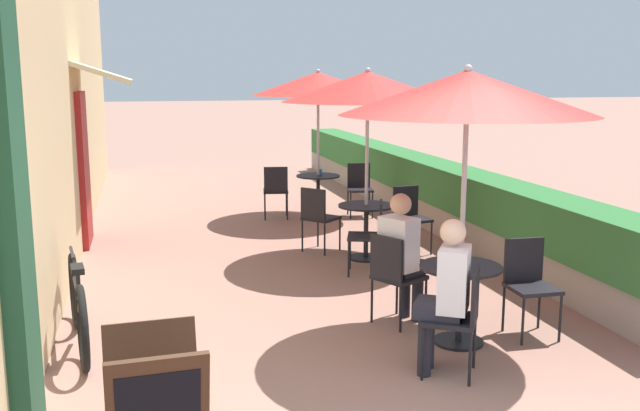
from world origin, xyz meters
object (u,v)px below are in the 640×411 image
at_px(patio_table_mid, 366,221).
at_px(patio_table_far, 318,188).
at_px(patio_umbrella_mid, 368,87).
at_px(coffee_cup_far, 320,172).
at_px(cafe_chair_far_left, 360,185).
at_px(patio_umbrella_far, 318,84).
at_px(cafe_chair_mid_back, 318,214).
at_px(cafe_chair_mid_right, 410,214).
at_px(seated_patron_near_back, 402,252).
at_px(cafe_chair_mid_left, 371,231).
at_px(patio_umbrella_near, 467,93).
at_px(seated_patron_near_left, 446,290).
at_px(bicycle_leaning, 78,306).
at_px(cafe_chair_far_right, 276,188).
at_px(cafe_chair_near_right, 529,279).
at_px(patio_table_near, 460,289).
at_px(cafe_chair_near_back, 394,272).
at_px(cafe_chair_near_left, 460,312).

xyz_separation_m(patio_table_mid, patio_table_far, (0.05, 2.75, 0.00)).
bearing_deg(patio_umbrella_mid, patio_table_far, 88.89).
bearing_deg(coffee_cup_far, patio_table_far, -130.53).
bearing_deg(cafe_chair_far_left, patio_umbrella_far, 6.26).
bearing_deg(coffee_cup_far, cafe_chair_mid_back, -104.73).
height_order(cafe_chair_mid_right, cafe_chair_mid_back, same).
xyz_separation_m(seated_patron_near_back, patio_umbrella_mid, (0.40, 2.35, 1.49)).
distance_m(patio_table_mid, cafe_chair_mid_back, 0.70).
relative_size(cafe_chair_mid_left, patio_table_far, 1.22).
distance_m(seated_patron_near_back, patio_umbrella_far, 5.33).
xyz_separation_m(patio_table_mid, patio_umbrella_far, (0.05, 2.75, 1.69)).
distance_m(patio_umbrella_near, patio_table_mid, 3.42).
height_order(seated_patron_near_left, patio_umbrella_far, patio_umbrella_far).
relative_size(seated_patron_near_left, coffee_cup_far, 13.89).
xyz_separation_m(seated_patron_near_left, cafe_chair_mid_back, (-0.03, 4.03, -0.17)).
xyz_separation_m(cafe_chair_mid_right, patio_umbrella_far, (-0.62, 2.54, 1.66)).
distance_m(patio_umbrella_near, coffee_cup_far, 5.96).
bearing_deg(patio_umbrella_mid, patio_umbrella_far, 88.89).
height_order(patio_umbrella_far, bicycle_leaning, patio_umbrella_far).
bearing_deg(bicycle_leaning, cafe_chair_far_right, 54.12).
bearing_deg(cafe_chair_mid_back, seated_patron_near_back, -38.63).
xyz_separation_m(seated_patron_near_left, patio_umbrella_far, (0.54, 6.31, 1.49)).
height_order(cafe_chair_near_right, patio_table_far, cafe_chair_near_right).
distance_m(patio_table_near, cafe_chair_mid_left, 2.29).
xyz_separation_m(cafe_chair_near_right, patio_table_far, (-0.55, 5.67, -0.03)).
height_order(seated_patron_near_left, cafe_chair_mid_right, seated_patron_near_left).
distance_m(cafe_chair_near_right, cafe_chair_near_back, 1.21).
distance_m(cafe_chair_near_left, patio_table_far, 6.38).
bearing_deg(cafe_chair_far_right, seated_patron_near_back, -78.13).
bearing_deg(patio_umbrella_near, cafe_chair_mid_back, 96.93).
bearing_deg(patio_table_far, cafe_chair_near_left, -94.01).
distance_m(cafe_chair_mid_left, cafe_chair_mid_right, 1.21).
height_order(cafe_chair_near_back, cafe_chair_mid_left, same).
bearing_deg(coffee_cup_far, cafe_chair_near_right, -84.93).
bearing_deg(cafe_chair_mid_left, cafe_chair_near_left, -165.64).
height_order(patio_table_near, cafe_chair_mid_right, cafe_chair_mid_right).
distance_m(seated_patron_near_left, cafe_chair_far_left, 6.40).
height_order(cafe_chair_far_right, coffee_cup_far, cafe_chair_far_right).
xyz_separation_m(cafe_chair_near_right, patio_umbrella_far, (-0.55, 5.67, 1.66)).
bearing_deg(patio_umbrella_far, cafe_chair_mid_left, -93.47).
height_order(patio_table_mid, coffee_cup_far, coffee_cup_far).
xyz_separation_m(patio_umbrella_near, cafe_chair_near_right, (0.70, 0.06, -1.66)).
height_order(patio_table_near, seated_patron_near_left, seated_patron_near_left).
bearing_deg(patio_umbrella_near, cafe_chair_mid_right, 76.49).
height_order(cafe_chair_mid_left, cafe_chair_far_left, same).
bearing_deg(patio_umbrella_near, patio_umbrella_mid, 88.16).
xyz_separation_m(cafe_chair_mid_back, coffee_cup_far, (0.61, 2.33, 0.23)).
relative_size(patio_table_mid, cafe_chair_mid_right, 0.82).
relative_size(cafe_chair_near_right, cafe_chair_mid_right, 1.00).
bearing_deg(patio_table_far, seated_patron_near_back, -95.07).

